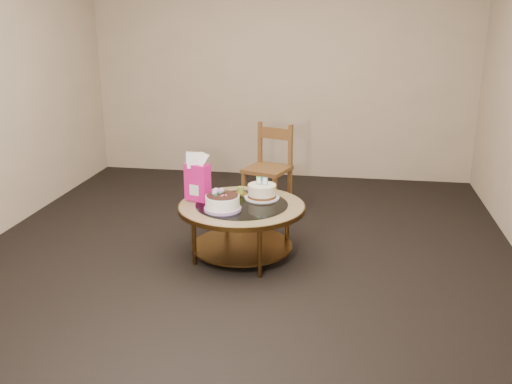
% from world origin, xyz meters
% --- Properties ---
extents(ground, '(5.00, 5.00, 0.00)m').
position_xyz_m(ground, '(0.00, 0.00, 0.00)').
color(ground, black).
rests_on(ground, ground).
extents(room_walls, '(4.52, 5.02, 2.61)m').
position_xyz_m(room_walls, '(0.00, 0.00, 1.54)').
color(room_walls, tan).
rests_on(room_walls, ground).
extents(coffee_table, '(1.02, 1.02, 0.46)m').
position_xyz_m(coffee_table, '(0.00, -0.00, 0.38)').
color(coffee_table, '#553918').
rests_on(coffee_table, ground).
extents(decorated_cake, '(0.29, 0.29, 0.17)m').
position_xyz_m(decorated_cake, '(-0.12, -0.16, 0.51)').
color(decorated_cake, '#AA8BC5').
rests_on(decorated_cake, coffee_table).
extents(cream_cake, '(0.29, 0.29, 0.18)m').
position_xyz_m(cream_cake, '(0.14, 0.17, 0.51)').
color(cream_cake, silver).
rests_on(cream_cake, coffee_table).
extents(gift_bag, '(0.22, 0.19, 0.39)m').
position_xyz_m(gift_bag, '(-0.37, 0.05, 0.65)').
color(gift_bag, '#DF1581').
rests_on(gift_bag, coffee_table).
extents(pillar_candle, '(0.11, 0.11, 0.08)m').
position_xyz_m(pillar_candle, '(-0.05, 0.23, 0.48)').
color(pillar_candle, '#EBCD60').
rests_on(pillar_candle, coffee_table).
extents(dining_chair, '(0.51, 0.51, 0.86)m').
position_xyz_m(dining_chair, '(0.05, 1.21, 0.44)').
color(dining_chair, brown).
rests_on(dining_chair, ground).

